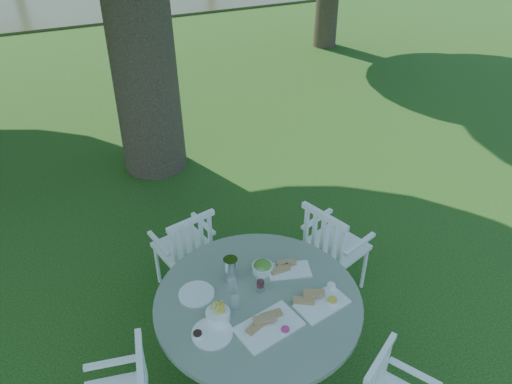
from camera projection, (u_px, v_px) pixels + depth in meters
ground at (264, 277)px, 4.73m from camera, size 140.00×140.00×0.00m
table at (258, 312)px, 3.59m from camera, size 1.47×1.47×0.72m
chair_ne at (330, 245)px, 4.28m from camera, size 0.57×0.59×0.93m
chair_nw at (188, 246)px, 4.31m from camera, size 0.53×0.51×0.87m
tableware at (250, 296)px, 3.50m from camera, size 1.13×0.78×0.21m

